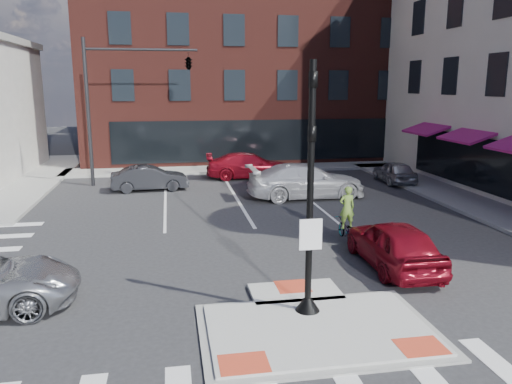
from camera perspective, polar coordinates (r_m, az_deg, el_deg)
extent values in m
plane|color=#28282B|center=(12.38, 6.41, -14.56)|extent=(120.00, 120.00, 0.00)
cube|color=gray|center=(11.94, 7.10, -15.48)|extent=(5.40, 3.60, 0.06)
cube|color=#A8A8A3|center=(11.93, 7.11, -15.35)|extent=(5.00, 3.20, 0.12)
cube|color=#A8A8A3|center=(13.75, 4.52, -11.41)|extent=(2.40, 1.40, 0.12)
cube|color=red|center=(10.50, -1.40, -18.98)|extent=(1.00, 0.80, 0.01)
cube|color=red|center=(11.60, 18.34, -16.41)|extent=(1.00, 0.80, 0.01)
cube|color=red|center=(13.99, 4.21, -10.70)|extent=(0.90, 0.90, 0.01)
cube|color=gray|center=(32.04, -23.82, 1.30)|extent=(3.00, 20.00, 0.15)
cube|color=gray|center=(25.49, 23.73, -1.27)|extent=(3.00, 24.00, 0.15)
cube|color=gray|center=(33.62, 0.88, 2.81)|extent=(26.00, 3.00, 0.15)
cube|color=#4A1C17|center=(43.08, -1.66, 14.78)|extent=(24.00, 18.00, 15.00)
cube|color=black|center=(34.36, 0.57, 5.92)|extent=(20.00, 0.12, 2.80)
cube|color=black|center=(25.88, 26.26, 2.36)|extent=(0.12, 16.00, 2.60)
cube|color=#B31772|center=(25.31, 25.26, 5.35)|extent=(1.46, 3.00, 0.58)
cube|color=#B31772|center=(30.39, 18.79, 6.82)|extent=(1.46, 3.00, 0.58)
cube|color=slate|center=(62.59, -10.84, 11.48)|extent=(10.00, 12.00, 10.00)
cube|color=brown|center=(65.73, 0.83, 12.58)|extent=(12.00, 12.00, 12.00)
cone|color=black|center=(12.57, 5.92, -12.36)|extent=(0.60, 0.60, 0.45)
cylinder|color=black|center=(11.68, 6.23, 0.49)|extent=(0.16, 0.16, 5.80)
cube|color=white|center=(11.84, 6.27, -4.85)|extent=(0.55, 0.04, 0.75)
imported|color=black|center=(11.45, 6.48, 10.83)|extent=(0.18, 0.22, 1.10)
imported|color=black|center=(11.54, 6.33, 4.87)|extent=(0.18, 0.22, 1.10)
cylinder|color=black|center=(28.95, -18.62, 8.49)|extent=(0.20, 0.20, 8.00)
cylinder|color=black|center=(28.68, -12.95, 15.59)|extent=(6.00, 0.14, 0.14)
imported|color=black|center=(28.64, -7.72, 14.58)|extent=(0.48, 2.24, 0.90)
imported|color=maroon|center=(16.00, 15.47, -5.74)|extent=(1.83, 4.42, 1.50)
imported|color=silver|center=(24.95, 5.75, 1.27)|extent=(5.96, 2.61, 1.70)
imported|color=#27272C|center=(27.20, -12.06, 1.56)|extent=(4.13, 1.73, 1.33)
imported|color=#B7BABF|center=(29.75, 15.55, 2.23)|extent=(1.71, 3.83, 1.28)
imported|color=maroon|center=(30.13, -0.72, 3.03)|extent=(5.34, 2.41, 1.52)
imported|color=#3F3F44|center=(18.40, 10.27, -4.25)|extent=(0.55, 1.56, 0.82)
imported|color=#89BB42|center=(18.18, 10.37, -1.76)|extent=(0.57, 0.38, 1.57)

